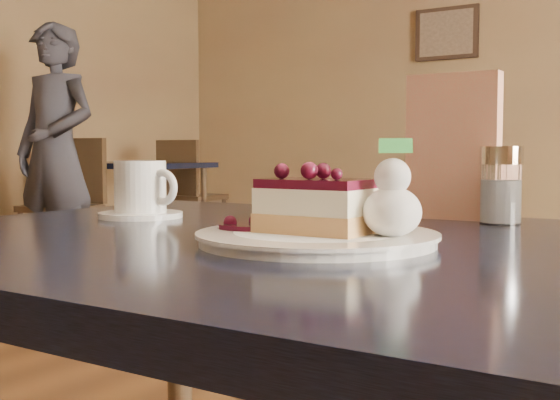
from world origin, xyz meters
The scene contains 11 objects.
main_table centered at (0.05, 0.32, 0.62)m, with size 1.11×0.75×0.69m.
dessert_plate centered at (0.05, 0.27, 0.70)m, with size 0.24×0.24×0.01m, color white.
cheesecake_slice centered at (0.05, 0.27, 0.73)m, with size 0.11×0.08×0.06m.
whipped_cream centered at (0.13, 0.28, 0.73)m, with size 0.06×0.06×0.05m.
berry_sauce centered at (-0.03, 0.27, 0.71)m, with size 0.07×0.07×0.01m, color #48091C.
coffee_set centered at (-0.31, 0.39, 0.73)m, with size 0.13×0.12×0.08m.
menu_card centered at (0.07, 0.61, 0.80)m, with size 0.13×0.03×0.20m, color #CCB988.
sugar_shaker centered at (0.15, 0.57, 0.75)m, with size 0.06×0.06×0.10m.
napkin_stack centered at (-0.07, 0.61, 0.72)m, with size 0.11×0.11×0.05m, color white.
bg_table_far_left centered at (-3.20, 3.29, 0.07)m, with size 0.96×1.72×1.14m.
patron centered at (-3.08, 2.51, 0.79)m, with size 0.57×0.38×1.57m, color #2A2A32.
Camera 1 is at (0.40, -0.35, 0.79)m, focal length 45.00 mm.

